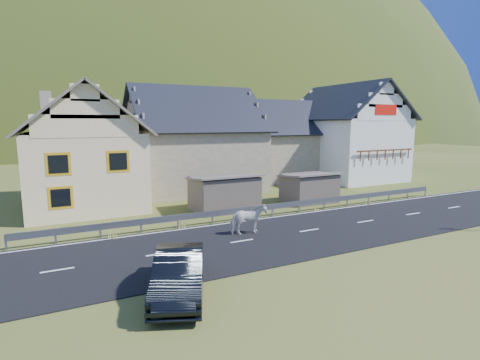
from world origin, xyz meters
TOP-DOWN VIEW (x-y plane):
  - ground at (0.00, 0.00)m, footprint 160.00×160.00m
  - road at (0.00, 0.00)m, footprint 60.00×7.00m
  - lane_markings at (0.00, 0.00)m, footprint 60.00×6.60m
  - guardrail at (-0.00, 3.68)m, footprint 28.10×0.09m
  - shed_left at (-2.00, 6.50)m, footprint 4.30×3.30m
  - shed_right at (4.50, 6.00)m, footprint 3.80×2.90m
  - house_cream at (-10.00, 12.00)m, footprint 7.80×9.80m
  - house_stone_a at (-1.00, 15.00)m, footprint 10.80×9.80m
  - house_stone_b at (9.00, 17.00)m, footprint 9.80×8.80m
  - house_white at (15.00, 14.00)m, footprint 8.80×10.80m
  - mountain at (5.00, 180.00)m, footprint 440.00×280.00m
  - horse at (-3.17, 0.88)m, footprint 0.98×1.90m
  - car at (-8.38, -4.00)m, footprint 3.11×4.77m

SIDE VIEW (x-z plane):
  - mountain at x=5.00m, z-range -150.00..110.00m
  - ground at x=0.00m, z-range 0.00..0.00m
  - road at x=0.00m, z-range 0.00..0.04m
  - lane_markings at x=0.00m, z-range 0.04..0.05m
  - guardrail at x=0.00m, z-range 0.19..0.94m
  - car at x=-8.38m, z-range 0.00..1.48m
  - horse at x=-3.17m, z-range 0.04..1.59m
  - shed_right at x=4.50m, z-range -0.10..2.10m
  - shed_left at x=-2.00m, z-range -0.10..2.30m
  - house_stone_b at x=9.00m, z-range 0.19..8.29m
  - house_cream at x=-10.00m, z-range 0.21..8.51m
  - house_stone_a at x=-1.00m, z-range 0.18..9.08m
  - house_white at x=15.00m, z-range 0.21..9.91m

